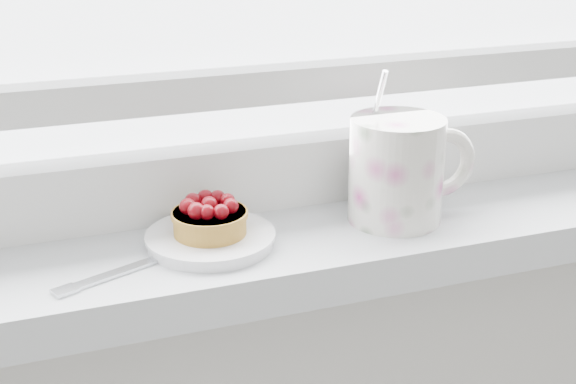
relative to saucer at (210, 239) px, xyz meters
name	(u,v)px	position (x,y,z in m)	size (l,w,h in m)	color
saucer	(210,239)	(0.00, 0.00, 0.00)	(0.12, 0.12, 0.01)	white
raspberry_tart	(209,217)	(0.00, 0.00, 0.02)	(0.07, 0.07, 0.04)	olive
floral_mug	(400,167)	(0.20, 0.00, 0.05)	(0.14, 0.10, 0.15)	silver
fork	(154,260)	(-0.06, -0.02, 0.00)	(0.19, 0.09, 0.00)	silver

